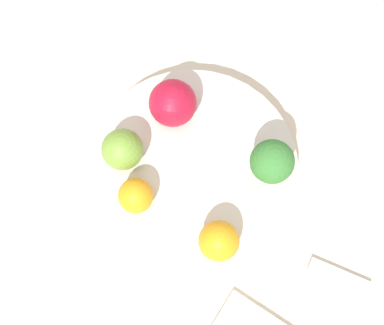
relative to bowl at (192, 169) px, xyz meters
The scene contains 9 objects.
ground_plane 0.04m from the bowl, ahead, with size 6.00×6.00×0.00m, color gray.
table_surface 0.03m from the bowl, ahead, with size 1.20×1.20×0.02m.
bowl is the anchor object (origin of this frame).
broccoli 0.11m from the bowl, 26.87° to the left, with size 0.05×0.05×0.07m.
apple_red 0.09m from the bowl, 155.30° to the right, with size 0.05×0.05×0.05m.
apple_green 0.09m from the bowl, 141.26° to the left, with size 0.06×0.06×0.06m.
orange_front 0.09m from the bowl, 113.48° to the right, with size 0.04×0.04×0.04m.
orange_back 0.11m from the bowl, 39.96° to the right, with size 0.05×0.05×0.05m.
spoon 0.22m from the bowl, ahead, with size 0.08×0.03×0.01m.
Camera 1 is at (0.11, -0.17, 0.67)m, focal length 50.00 mm.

